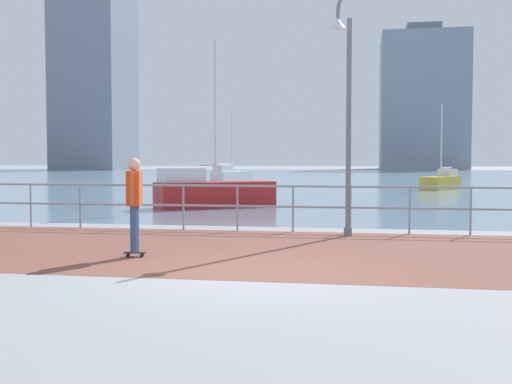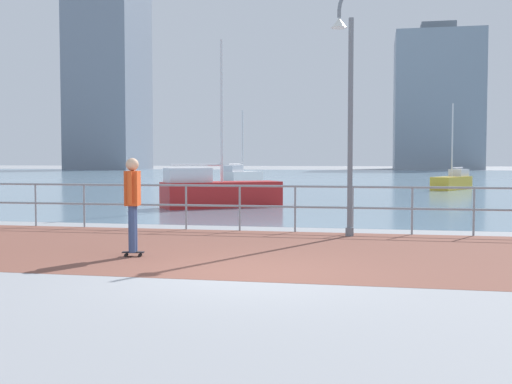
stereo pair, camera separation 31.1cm
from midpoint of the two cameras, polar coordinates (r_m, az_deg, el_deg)
name	(u,v)px [view 2 (the right image)]	position (r m, az deg, el deg)	size (l,w,h in m)	color
ground	(352,182)	(49.55, 8.95, 0.91)	(220.00, 220.00, 0.00)	gray
brick_paving	(274,250)	(12.36, 2.37, -5.32)	(28.00, 6.36, 0.01)	brown
harbor_water	(357,178)	(60.32, 9.34, 1.28)	(180.00, 88.00, 0.00)	#6B899E
waterfront_railing	(295,200)	(15.41, 4.17, -0.71)	(25.25, 0.06, 1.15)	#8C99A3
lamppost	(347,102)	(14.60, 8.92, 8.14)	(0.52, 0.76, 5.62)	slate
skateboarder	(133,197)	(11.64, -10.44, -0.46)	(0.41, 0.56, 1.81)	black
sailboat_ivory	(241,176)	(47.98, -1.15, 1.51)	(2.67, 4.09, 5.52)	white
sailboat_navy	(218,191)	(23.30, -3.13, 0.06)	(4.40, 3.65, 6.20)	#B21E1E
sailboat_blue	(453,181)	(38.53, 17.70, 0.92)	(2.69, 3.68, 5.03)	gold
tower_concrete	(436,102)	(115.33, 16.19, 7.87)	(14.45, 15.71, 25.23)	#8493A3
tower_slate	(108,59)	(111.22, -13.24, 11.69)	(11.16, 12.31, 39.07)	slate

